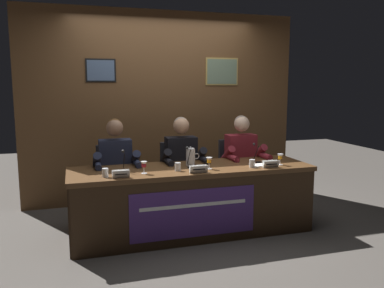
# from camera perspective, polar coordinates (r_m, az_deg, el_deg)

# --- Properties ---
(ground_plane) EXTENTS (12.00, 12.00, 0.00)m
(ground_plane) POSITION_cam_1_polar(r_m,az_deg,el_deg) (4.50, 0.00, -12.49)
(ground_plane) COLOR #4C4742
(wall_back_panelled) EXTENTS (3.81, 0.14, 2.60)m
(wall_back_panelled) POSITION_cam_1_polar(r_m,az_deg,el_deg) (5.54, -4.14, 5.32)
(wall_back_panelled) COLOR brown
(wall_back_panelled) RESTS_ON ground_plane
(conference_table) EXTENTS (2.61, 0.78, 0.73)m
(conference_table) POSITION_cam_1_polar(r_m,az_deg,el_deg) (4.25, 0.38, -6.76)
(conference_table) COLOR brown
(conference_table) RESTS_ON ground_plane
(chair_left) EXTENTS (0.44, 0.44, 0.91)m
(chair_left) POSITION_cam_1_polar(r_m,az_deg,el_deg) (4.76, -11.00, -5.84)
(chair_left) COLOR black
(chair_left) RESTS_ON ground_plane
(panelist_left) EXTENTS (0.51, 0.48, 1.24)m
(panelist_left) POSITION_cam_1_polar(r_m,az_deg,el_deg) (4.50, -10.84, -3.04)
(panelist_left) COLOR black
(panelist_left) RESTS_ON ground_plane
(nameplate_left) EXTENTS (0.16, 0.06, 0.08)m
(nameplate_left) POSITION_cam_1_polar(r_m,az_deg,el_deg) (3.84, -10.20, -4.26)
(nameplate_left) COLOR white
(nameplate_left) RESTS_ON conference_table
(juice_glass_left) EXTENTS (0.06, 0.06, 0.12)m
(juice_glass_left) POSITION_cam_1_polar(r_m,az_deg,el_deg) (3.98, -6.94, -3.04)
(juice_glass_left) COLOR white
(juice_glass_left) RESTS_ON conference_table
(water_cup_left) EXTENTS (0.06, 0.06, 0.08)m
(water_cup_left) POSITION_cam_1_polar(r_m,az_deg,el_deg) (3.91, -12.38, -4.13)
(water_cup_left) COLOR silver
(water_cup_left) RESTS_ON conference_table
(microphone_left) EXTENTS (0.06, 0.17, 0.22)m
(microphone_left) POSITION_cam_1_polar(r_m,az_deg,el_deg) (4.09, -9.72, -2.96)
(microphone_left) COLOR black
(microphone_left) RESTS_ON conference_table
(chair_center) EXTENTS (0.44, 0.44, 0.91)m
(chair_center) POSITION_cam_1_polar(r_m,az_deg,el_deg) (4.89, -1.95, -5.28)
(chair_center) COLOR black
(chair_center) RESTS_ON ground_plane
(panelist_center) EXTENTS (0.51, 0.48, 1.24)m
(panelist_center) POSITION_cam_1_polar(r_m,az_deg,el_deg) (4.64, -1.33, -2.53)
(panelist_center) COLOR black
(panelist_center) RESTS_ON ground_plane
(nameplate_center) EXTENTS (0.19, 0.06, 0.08)m
(nameplate_center) POSITION_cam_1_polar(r_m,az_deg,el_deg) (3.99, 0.96, -3.62)
(nameplate_center) COLOR white
(nameplate_center) RESTS_ON conference_table
(juice_glass_center) EXTENTS (0.06, 0.06, 0.12)m
(juice_glass_center) POSITION_cam_1_polar(r_m,az_deg,el_deg) (4.17, 2.48, -2.45)
(juice_glass_center) COLOR white
(juice_glass_center) RESTS_ON conference_table
(water_cup_center) EXTENTS (0.06, 0.06, 0.08)m
(water_cup_center) POSITION_cam_1_polar(r_m,az_deg,el_deg) (4.09, -2.06, -3.35)
(water_cup_center) COLOR silver
(water_cup_center) RESTS_ON conference_table
(microphone_center) EXTENTS (0.06, 0.17, 0.22)m
(microphone_center) POSITION_cam_1_polar(r_m,az_deg,el_deg) (4.25, -0.39, -2.40)
(microphone_center) COLOR black
(microphone_center) RESTS_ON conference_table
(chair_right) EXTENTS (0.44, 0.44, 0.91)m
(chair_right) POSITION_cam_1_polar(r_m,az_deg,el_deg) (5.13, 6.42, -4.65)
(chair_right) COLOR black
(chair_right) RESTS_ON ground_plane
(panelist_right) EXTENTS (0.51, 0.48, 1.24)m
(panelist_right) POSITION_cam_1_polar(r_m,az_deg,el_deg) (4.90, 7.40, -2.01)
(panelist_right) COLOR black
(panelist_right) RESTS_ON ground_plane
(nameplate_right) EXTENTS (0.18, 0.06, 0.08)m
(nameplate_right) POSITION_cam_1_polar(r_m,az_deg,el_deg) (4.32, 11.27, -2.83)
(nameplate_right) COLOR white
(nameplate_right) RESTS_ON conference_table
(juice_glass_right) EXTENTS (0.06, 0.06, 0.12)m
(juice_glass_right) POSITION_cam_1_polar(r_m,az_deg,el_deg) (4.48, 12.59, -1.88)
(juice_glass_right) COLOR white
(juice_glass_right) RESTS_ON conference_table
(water_cup_right) EXTENTS (0.06, 0.06, 0.08)m
(water_cup_right) POSITION_cam_1_polar(r_m,az_deg,el_deg) (4.31, 8.65, -2.84)
(water_cup_right) COLOR silver
(water_cup_right) RESTS_ON conference_table
(microphone_right) EXTENTS (0.06, 0.17, 0.22)m
(microphone_right) POSITION_cam_1_polar(r_m,az_deg,el_deg) (4.56, 9.34, -1.75)
(microphone_right) COLOR black
(microphone_right) RESTS_ON conference_table
(water_pitcher_central) EXTENTS (0.15, 0.10, 0.21)m
(water_pitcher_central) POSITION_cam_1_polar(r_m,az_deg,el_deg) (4.35, -0.19, -1.85)
(water_pitcher_central) COLOR silver
(water_pitcher_central) RESTS_ON conference_table
(document_stack_right) EXTENTS (0.21, 0.15, 0.01)m
(document_stack_right) POSITION_cam_1_polar(r_m,az_deg,el_deg) (4.41, 9.81, -3.02)
(document_stack_right) COLOR white
(document_stack_right) RESTS_ON conference_table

